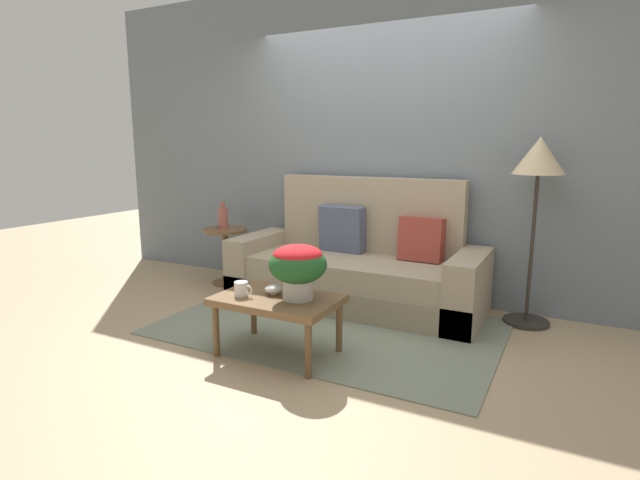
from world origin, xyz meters
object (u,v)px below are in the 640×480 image
floor_lamp (538,171)px  potted_plant (298,265)px  coffee_table (278,304)px  snack_bowl (274,289)px  side_table (225,246)px  table_vase (223,218)px  couch (358,269)px  coffee_mug (242,289)px

floor_lamp → potted_plant: bearing=-132.7°
potted_plant → coffee_table: bearing=-172.5°
snack_bowl → side_table: bearing=138.5°
potted_plant → table_vase: table_vase is taller
couch → coffee_table: (-0.04, -1.28, 0.04)m
potted_plant → coffee_mug: 0.44m
side_table → snack_bowl: (1.38, -1.22, 0.05)m
coffee_table → snack_bowl: (-0.05, 0.03, 0.09)m
floor_lamp → coffee_table: bearing=-135.4°
side_table → floor_lamp: floor_lamp is taller
coffee_table → table_vase: 1.94m
potted_plant → table_vase: bearing=142.3°
side_table → snack_bowl: side_table is taller
potted_plant → coffee_mug: bearing=-162.2°
couch → table_vase: couch is taller
couch → side_table: (-1.47, -0.03, 0.07)m
couch → floor_lamp: (1.43, 0.16, 0.90)m
side_table → potted_plant: 2.02m
side_table → coffee_mug: (1.21, -1.36, 0.06)m
side_table → coffee_mug: side_table is taller
table_vase → coffee_table: bearing=-40.9°
couch → coffee_table: couch is taller
couch → table_vase: bearing=-178.9°
side_table → snack_bowl: bearing=-41.5°
potted_plant → table_vase: (-1.60, 1.23, 0.04)m
side_table → potted_plant: size_ratio=1.50×
couch → side_table: bearing=-178.9°
coffee_table → side_table: side_table is taller
side_table → table_vase: (-0.02, -0.00, 0.29)m
side_table → couch: bearing=1.1°
floor_lamp → snack_bowl: bearing=-137.1°
couch → table_vase: size_ratio=8.08×
couch → snack_bowl: bearing=-94.1°
potted_plant → snack_bowl: (-0.20, 0.01, -0.20)m
coffee_table → potted_plant: size_ratio=2.13×
couch → side_table: size_ratio=3.86×
coffee_table → side_table: 1.90m
couch → potted_plant: bearing=-85.0°
couch → coffee_mug: size_ratio=16.28×
couch → snack_bowl: couch is taller
coffee_table → couch: bearing=88.3°
couch → floor_lamp: bearing=6.4°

